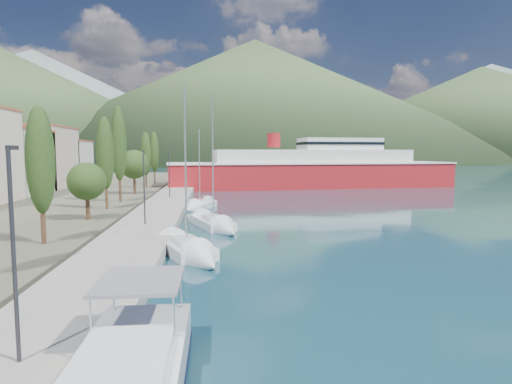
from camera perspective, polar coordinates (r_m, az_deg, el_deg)
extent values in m
plane|color=#173D4C|center=(140.10, -4.56, 2.57)|extent=(1400.00, 1400.00, 0.00)
cube|color=gray|center=(46.64, -12.66, -2.54)|extent=(5.00, 88.00, 0.80)
cone|color=slate|center=(689.10, -27.43, 10.42)|extent=(640.00, 640.00, 150.00)
cone|color=slate|center=(709.77, 0.80, 12.06)|extent=(760.00, 760.00, 180.00)
cone|color=slate|center=(753.45, 28.64, 9.50)|extent=(640.00, 640.00, 140.00)
cone|color=#3E5730|center=(425.20, -0.10, 12.18)|extent=(480.00, 480.00, 115.00)
cone|color=#3E5730|center=(480.47, 27.67, 9.29)|extent=(420.00, 420.00, 90.00)
cube|color=silver|center=(69.95, -30.06, 3.40)|extent=(9.00, 11.00, 9.00)
cube|color=#9E5138|center=(70.00, -30.23, 7.20)|extent=(9.20, 11.20, 0.30)
cube|color=beige|center=(80.11, -26.88, 4.05)|extent=(9.00, 13.00, 10.00)
cube|color=#9E5138|center=(80.21, -27.03, 7.73)|extent=(9.20, 13.20, 0.30)
cube|color=beige|center=(90.50, -24.38, 3.60)|extent=(9.00, 10.00, 8.00)
cube|color=#9E5138|center=(90.50, -24.48, 6.22)|extent=(9.20, 10.20, 0.30)
cylinder|color=#47301E|center=(31.29, -26.47, -4.41)|extent=(0.30, 0.30, 1.98)
ellipsoid|color=#274018|center=(30.89, -26.82, 3.84)|extent=(1.80, 1.80, 7.01)
cylinder|color=#47301E|center=(40.84, -21.52, -1.99)|extent=(0.36, 0.36, 2.09)
sphere|color=#274018|center=(40.62, -21.63, 1.34)|extent=(3.34, 3.34, 3.34)
cylinder|color=#47301E|center=(47.54, -19.29, -0.91)|extent=(0.30, 0.30, 2.13)
ellipsoid|color=#274018|center=(47.29, -19.47, 4.92)|extent=(1.80, 1.80, 7.54)
cylinder|color=#47301E|center=(54.11, -17.66, 0.08)|extent=(0.30, 0.30, 2.53)
ellipsoid|color=#274018|center=(53.92, -17.83, 6.17)|extent=(1.80, 1.80, 8.97)
cylinder|color=#47301E|center=(63.76, -15.88, 0.91)|extent=(0.36, 0.36, 2.59)
sphere|color=#274018|center=(63.61, -15.95, 3.56)|extent=(4.14, 4.14, 4.14)
cylinder|color=#47301E|center=(74.75, -14.42, 1.36)|extent=(0.30, 0.30, 2.07)
ellipsoid|color=#274018|center=(74.59, -14.51, 4.97)|extent=(1.80, 1.80, 7.34)
cylinder|color=#47301E|center=(85.75, -13.35, 1.91)|extent=(0.30, 0.30, 2.19)
ellipsoid|color=#274018|center=(85.61, -13.42, 5.24)|extent=(1.80, 1.80, 7.76)
cylinder|color=#2D2D33|center=(13.63, -29.59, -7.55)|extent=(0.12, 0.12, 6.00)
cube|color=#2D2D33|center=(13.55, -29.75, 5.16)|extent=(0.15, 0.50, 0.12)
cylinder|color=#2D2D33|center=(35.92, -14.69, 0.56)|extent=(0.12, 0.12, 6.00)
cube|color=#2D2D33|center=(36.05, -14.74, 5.35)|extent=(0.15, 0.50, 0.12)
cylinder|color=#2D2D33|center=(56.85, -11.50, 2.32)|extent=(0.12, 0.12, 6.00)
cube|color=#2D2D33|center=(57.02, -11.53, 5.34)|extent=(0.15, 0.50, 0.12)
cube|color=silver|center=(12.76, -16.53, -22.23)|extent=(2.90, 7.15, 1.19)
cube|color=silver|center=(11.67, -17.51, -20.86)|extent=(2.30, 3.50, 0.43)
cube|color=slate|center=(13.78, -15.19, -11.33)|extent=(2.52, 2.98, 0.11)
cube|color=silver|center=(28.96, -9.47, -7.53)|extent=(4.51, 6.49, 0.96)
cube|color=silver|center=(28.45, -9.24, -6.44)|extent=(2.26, 2.78, 0.37)
cylinder|color=silver|center=(27.88, -9.39, 3.49)|extent=(0.12, 0.12, 10.14)
cone|color=silver|center=(25.44, -6.71, -9.30)|extent=(3.32, 3.51, 2.46)
cube|color=silver|center=(38.83, -5.89, -4.23)|extent=(4.21, 6.85, 0.91)
cube|color=silver|center=(38.33, -5.70, -3.43)|extent=(2.13, 2.89, 0.35)
cylinder|color=silver|center=(37.89, -5.78, 4.69)|extent=(0.12, 0.12, 11.13)
cone|color=silver|center=(34.99, -3.77, -5.27)|extent=(3.15, 3.58, 2.33)
cube|color=silver|center=(52.02, -7.33, -1.83)|extent=(3.92, 5.53, 0.87)
cube|color=silver|center=(51.64, -7.49, -1.23)|extent=(1.98, 2.37, 0.34)
cylinder|color=silver|center=(51.33, -7.54, 3.43)|extent=(0.12, 0.12, 8.69)
cone|color=silver|center=(49.07, -8.80, -2.28)|extent=(2.93, 3.01, 2.22)
cube|color=#A4181D|center=(82.50, 7.39, 2.06)|extent=(54.58, 16.10, 5.19)
cube|color=silver|center=(82.39, 7.41, 3.86)|extent=(54.99, 16.46, 0.28)
cube|color=silver|center=(82.37, 7.42, 4.63)|extent=(37.81, 12.66, 2.78)
cube|color=silver|center=(84.34, 11.04, 6.29)|extent=(15.64, 8.27, 2.23)
cylinder|color=#A4181D|center=(80.32, 2.39, 6.90)|extent=(2.41, 2.41, 2.60)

